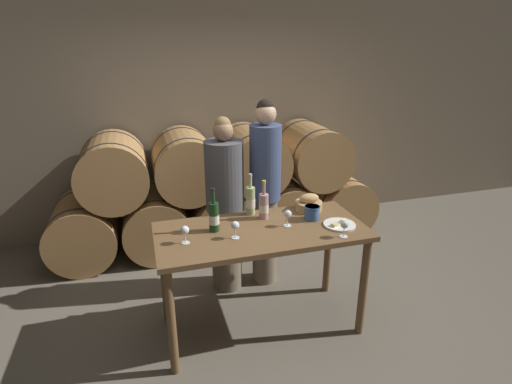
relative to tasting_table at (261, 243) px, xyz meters
name	(u,v)px	position (x,y,z in m)	size (l,w,h in m)	color
ground_plane	(261,325)	(0.00, 0.00, -0.77)	(10.00, 10.00, 0.00)	#665E51
stone_wall_back	(208,99)	(0.00, 2.15, 0.83)	(10.00, 0.12, 3.20)	#7F705B
barrel_stack	(220,191)	(0.00, 1.60, -0.14)	(3.69, 0.87, 1.34)	#A87A47
tasting_table	(261,243)	(0.00, 0.00, 0.00)	(1.60, 0.74, 0.89)	brown
person_left	(225,206)	(-0.14, 0.66, 0.06)	(0.34, 0.34, 1.64)	#756651
person_right	(265,193)	(0.24, 0.66, 0.16)	(0.29, 0.29, 1.77)	#756651
wine_bottle_red	(214,217)	(-0.35, 0.08, 0.24)	(0.08, 0.08, 0.34)	#193819
wine_bottle_white	(250,200)	(0.00, 0.31, 0.24)	(0.08, 0.08, 0.35)	#ADBC7F
wine_bottle_rose	(264,206)	(0.08, 0.19, 0.23)	(0.08, 0.08, 0.32)	#BC8E93
blue_crock	(312,212)	(0.44, 0.06, 0.18)	(0.13, 0.13, 0.11)	#335693
bread_basket	(309,204)	(0.50, 0.25, 0.18)	(0.23, 0.23, 0.14)	tan
cheese_plate	(339,224)	(0.60, -0.11, 0.13)	(0.25, 0.25, 0.04)	white
wine_glass_far_left	(185,231)	(-0.58, -0.06, 0.22)	(0.06, 0.06, 0.13)	white
wine_glass_left	(235,226)	(-0.23, -0.08, 0.22)	(0.06, 0.06, 0.13)	white
wine_glass_center	(288,215)	(0.21, 0.00, 0.22)	(0.06, 0.06, 0.13)	white
wine_glass_right	(344,225)	(0.54, -0.29, 0.22)	(0.06, 0.06, 0.13)	white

